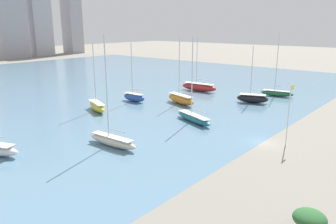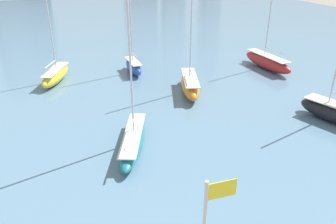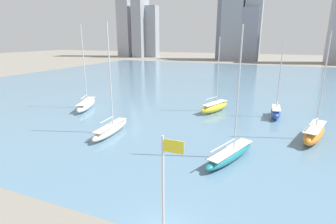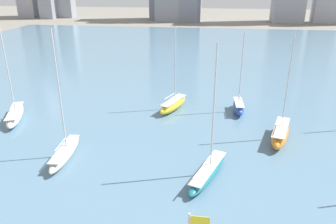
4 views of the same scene
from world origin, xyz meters
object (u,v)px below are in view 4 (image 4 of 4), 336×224
object	(u,v)px
sailboat_blue	(238,106)
sailboat_white	(15,114)
sailboat_yellow	(173,104)
sailboat_teal	(208,171)
sailboat_cream	(65,152)
sailboat_orange	(280,133)

from	to	relation	value
sailboat_blue	sailboat_white	world-z (taller)	sailboat_white
sailboat_yellow	sailboat_teal	distance (m)	21.50
sailboat_yellow	sailboat_blue	distance (m)	11.34
sailboat_cream	sailboat_orange	size ratio (longest dim) A/B	1.09
sailboat_blue	sailboat_orange	xyz separation A→B (m)	(5.25, -10.04, 0.06)
sailboat_teal	sailboat_yellow	bearing A→B (deg)	127.59
sailboat_blue	sailboat_teal	bearing A→B (deg)	-105.08
sailboat_cream	sailboat_teal	distance (m)	18.38
sailboat_cream	sailboat_blue	distance (m)	29.92
sailboat_blue	sailboat_white	distance (m)	37.37
sailboat_white	sailboat_cream	bearing A→B (deg)	-61.00
sailboat_blue	sailboat_white	xyz separation A→B (m)	(-36.42, -8.36, -0.13)
sailboat_blue	sailboat_white	bearing A→B (deg)	-169.42
sailboat_orange	sailboat_white	bearing A→B (deg)	-166.35
sailboat_cream	sailboat_orange	distance (m)	29.69
sailboat_yellow	sailboat_teal	size ratio (longest dim) A/B	0.92
sailboat_teal	sailboat_orange	bearing A→B (deg)	67.22
sailboat_teal	sailboat_orange	world-z (taller)	sailboat_teal
sailboat_yellow	sailboat_teal	bearing A→B (deg)	-50.68
sailboat_blue	sailboat_cream	bearing A→B (deg)	-142.63
sailboat_yellow	sailboat_white	size ratio (longest dim) A/B	0.86
sailboat_yellow	sailboat_cream	world-z (taller)	sailboat_cream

